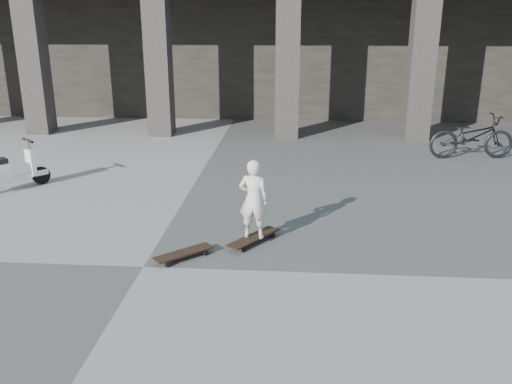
# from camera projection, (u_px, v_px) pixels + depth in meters

# --- Properties ---
(ground) EXTENTS (90.00, 90.00, 0.00)m
(ground) POSITION_uv_depth(u_px,v_px,m) (143.00, 267.00, 7.43)
(ground) COLOR #484846
(ground) RESTS_ON ground
(colonnade) EXTENTS (28.00, 8.82, 6.00)m
(colonnade) POSITION_uv_depth(u_px,v_px,m) (242.00, 22.00, 19.52)
(colonnade) COLOR black
(colonnade) RESTS_ON ground
(longboard) EXTENTS (0.77, 0.95, 0.10)m
(longboard) POSITION_uv_depth(u_px,v_px,m) (254.00, 238.00, 8.19)
(longboard) COLOR black
(longboard) RESTS_ON ground
(skateboard_spare) EXTENTS (0.80, 0.76, 0.11)m
(skateboard_spare) POSITION_uv_depth(u_px,v_px,m) (184.00, 253.00, 7.65)
(skateboard_spare) COLOR black
(skateboard_spare) RESTS_ON ground
(child) EXTENTS (0.48, 0.35, 1.20)m
(child) POSITION_uv_depth(u_px,v_px,m) (253.00, 199.00, 7.99)
(child) COLOR silver
(child) RESTS_ON longboard
(scooter) EXTENTS (1.00, 1.11, 0.96)m
(scooter) POSITION_uv_depth(u_px,v_px,m) (2.00, 173.00, 10.46)
(scooter) COLOR black
(scooter) RESTS_ON ground
(bicycle) EXTENTS (2.06, 0.89, 1.05)m
(bicycle) POSITION_uv_depth(u_px,v_px,m) (472.00, 137.00, 12.90)
(bicycle) COLOR black
(bicycle) RESTS_ON ground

